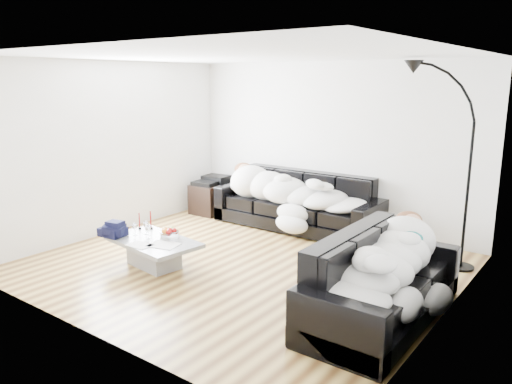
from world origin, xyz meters
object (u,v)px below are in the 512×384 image
Objects in this scene: sleeper_right at (384,257)px; wine_glass_c at (148,232)px; coffee_table at (154,253)px; wine_glass_b at (135,229)px; stereo at (213,180)px; sleeper_back at (295,189)px; shoes at (329,314)px; wine_glass_a at (146,228)px; av_cabinet at (213,198)px; fruit_bowl at (170,233)px; sofa_right at (383,278)px; sofa_back at (297,201)px; candle_right at (151,220)px; floor_lamp at (469,181)px; candle_left at (139,221)px.

sleeper_right is 3.00m from wine_glass_c.
coffee_table is 7.59× the size of wine_glass_b.
wine_glass_b is 2.61m from stereo.
shoes is (1.92, -2.40, -0.59)m from sleeper_back.
sleeper_right is 4.55m from stereo.
av_cabinet is at bearing 111.23° from wine_glass_a.
sleeper_back is 9.61× the size of fruit_bowl.
sleeper_right is 3.16m from wine_glass_a.
sofa_back is at bearing 47.51° from sofa_right.
sleeper_right reaches higher than fruit_bowl.
candle_right reaches higher than coffee_table.
sofa_back reaches higher than shoes.
wine_glass_c is (-0.08, -0.00, 0.26)m from coffee_table.
wine_glass_b is at bearing -109.39° from sofa_back.
candle_right is at bearing 91.38° from sofa_right.
wine_glass_a reaches higher than fruit_bowl.
fruit_bowl is at bearing 171.90° from shoes.
candle_right is (-0.93, -2.21, 0.04)m from sofa_back.
floor_lamp is at bearing 34.91° from wine_glass_c.
sofa_back is 2.58m from wine_glass_c.
wine_glass_a is at bearing 173.23° from shoes.
shoes is 0.62× the size of av_cabinet.
sleeper_back is 12.99× the size of wine_glass_c.
wine_glass_b is at bearing -132.35° from floor_lamp.
candle_right reaches higher than wine_glass_a.
wine_glass_a is (-3.14, -0.26, 0.01)m from sofa_right.
floor_lamp is at bearing 29.19° from candle_right.
sleeper_back is 1.01× the size of floor_lamp.
wine_glass_b is 2.83m from shoes.
sofa_back is at bearing 70.61° from wine_glass_b.
stereo is (-4.05, 2.08, 0.16)m from sofa_right.
sleeper_back is 2.49m from candle_left.
sleeper_right is at bearing 1.38° from candle_right.
coffee_table is at bearing 97.33° from sofa_right.
wine_glass_c is 0.45m from candle_left.
floor_lamp is at bearing -5.40° from sofa_back.
sleeper_back is at bearing 77.13° from coffee_table.
sofa_right is 3.24m from wine_glass_b.
floor_lamp reaches higher than shoes.
sleeper_back is 2.63m from wine_glass_b.
wine_glass_c is at bearing -33.15° from wine_glass_a.
candle_right is (-0.93, -2.16, -0.17)m from sleeper_back.
sleeper_right is at bearing 33.07° from shoes.
stereo is at bearing 115.39° from coffee_table.
wine_glass_b is 0.31m from candle_right.
sofa_back is at bearing 122.59° from shoes.
sofa_right is 13.18× the size of wine_glass_b.
sleeper_back reaches higher than candle_right.
wine_glass_a is at bearing -109.16° from sleeper_back.
sleeper_back reaches higher than shoes.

